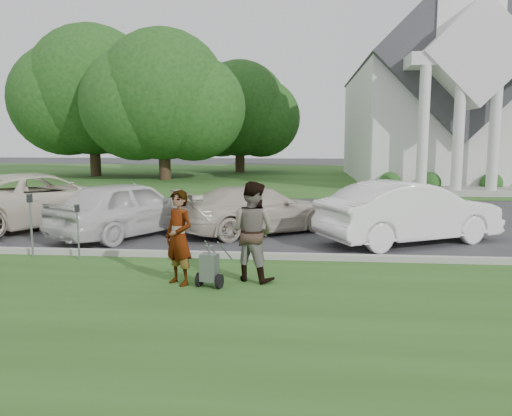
# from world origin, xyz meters

# --- Properties ---
(ground) EXTENTS (120.00, 120.00, 0.00)m
(ground) POSITION_xyz_m (0.00, 0.00, 0.00)
(ground) COLOR #333335
(ground) RESTS_ON ground
(grass_strip) EXTENTS (80.00, 7.00, 0.01)m
(grass_strip) POSITION_xyz_m (0.00, -3.00, 0.01)
(grass_strip) COLOR #2C4C1A
(grass_strip) RESTS_ON ground
(church_lawn) EXTENTS (80.00, 30.00, 0.01)m
(church_lawn) POSITION_xyz_m (0.00, 27.00, 0.01)
(church_lawn) COLOR #2C4C1A
(church_lawn) RESTS_ON ground
(curb) EXTENTS (80.00, 0.18, 0.15)m
(curb) POSITION_xyz_m (0.00, 0.55, 0.07)
(curb) COLOR #9E9E93
(curb) RESTS_ON ground
(church) EXTENTS (9.19, 19.00, 24.10)m
(church) POSITION_xyz_m (9.00, 23.11, 5.94)
(church) COLOR white
(church) RESTS_ON ground
(tree_left) EXTENTS (10.63, 8.40, 9.71)m
(tree_left) POSITION_xyz_m (-8.01, 21.99, 5.11)
(tree_left) COLOR #332316
(tree_left) RESTS_ON ground
(tree_far) EXTENTS (11.64, 9.20, 10.73)m
(tree_far) POSITION_xyz_m (-14.01, 24.99, 5.69)
(tree_far) COLOR #332316
(tree_far) RESTS_ON ground
(tree_back) EXTENTS (9.61, 7.60, 8.89)m
(tree_back) POSITION_xyz_m (-4.01, 29.99, 4.73)
(tree_back) COLOR #332316
(tree_back) RESTS_ON ground
(striping_cart) EXTENTS (0.57, 0.96, 0.84)m
(striping_cart) POSITION_xyz_m (-0.63, -1.66, 0.36)
(striping_cart) COLOR black
(striping_cart) RESTS_ON ground
(person_left) EXTENTS (0.76, 0.70, 1.73)m
(person_left) POSITION_xyz_m (-1.21, -1.53, 0.87)
(person_left) COLOR #999999
(person_left) RESTS_ON ground
(person_right) EXTENTS (1.12, 1.02, 1.87)m
(person_right) POSITION_xyz_m (0.09, -1.13, 0.93)
(person_right) COLOR #999999
(person_right) RESTS_ON ground
(parking_meter_near) EXTENTS (0.09, 0.08, 1.25)m
(parking_meter_near) POSITION_xyz_m (-3.89, 0.13, 0.79)
(parking_meter_near) COLOR gray
(parking_meter_near) RESTS_ON ground
(parking_meter_far) EXTENTS (0.11, 0.10, 1.46)m
(parking_meter_far) POSITION_xyz_m (-5.03, 0.26, 0.92)
(parking_meter_far) COLOR gray
(parking_meter_far) RESTS_ON ground
(car_a) EXTENTS (5.57, 6.41, 1.64)m
(car_a) POSITION_xyz_m (-6.98, 4.28, 0.82)
(car_a) COLOR beige
(car_a) RESTS_ON ground
(car_b) EXTENTS (3.90, 4.84, 1.55)m
(car_b) POSITION_xyz_m (-3.73, 2.98, 0.77)
(car_b) COLOR silver
(car_b) RESTS_ON ground
(car_c) EXTENTS (4.87, 4.19, 1.34)m
(car_c) POSITION_xyz_m (-0.25, 3.72, 0.67)
(car_c) COLOR beige
(car_c) RESTS_ON ground
(car_d) EXTENTS (5.04, 3.70, 1.58)m
(car_d) POSITION_xyz_m (3.77, 2.72, 0.79)
(car_d) COLOR white
(car_d) RESTS_ON ground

